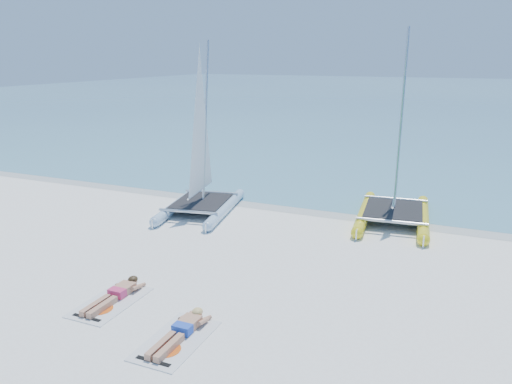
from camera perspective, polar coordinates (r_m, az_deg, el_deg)
ground at (r=12.70m, az=-0.86°, el=-8.85°), size 140.00×140.00×0.00m
sea at (r=73.90m, az=19.96°, el=10.40°), size 140.00×115.00×0.01m
wet_sand_strip at (r=17.54m, az=6.53°, el=-2.01°), size 140.00×1.40×0.01m
catamaran_blue at (r=17.00m, az=-6.33°, el=3.58°), size 2.81×4.64×5.92m
catamaran_yellow at (r=16.85m, az=15.92°, el=3.75°), size 2.66×5.05×6.32m
towel_a at (r=11.58m, az=-16.27°, el=-11.98°), size 1.00×1.85×0.02m
sunbather_a at (r=11.66m, az=-15.71°, el=-11.13°), size 0.37×1.73×0.26m
towel_b at (r=9.94m, az=-9.11°, el=-16.38°), size 1.00×1.85×0.02m
sunbather_b at (r=10.02m, az=-8.53°, el=-15.34°), size 0.37×1.73×0.26m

